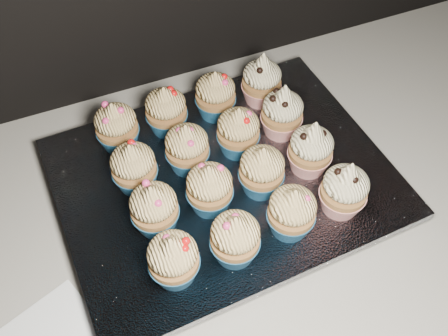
# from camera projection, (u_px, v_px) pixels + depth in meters

# --- Properties ---
(cabinet) EXTENTS (2.40, 0.60, 0.86)m
(cabinet) POSITION_uv_depth(u_px,v_px,m) (218.00, 332.00, 1.08)
(cabinet) COLOR black
(cabinet) RESTS_ON ground
(worktop) EXTENTS (2.44, 0.64, 0.04)m
(worktop) POSITION_uv_depth(u_px,v_px,m) (215.00, 221.00, 0.73)
(worktop) COLOR beige
(worktop) RESTS_ON cabinet
(baking_tray) EXTENTS (0.44, 0.34, 0.02)m
(baking_tray) POSITION_uv_depth(u_px,v_px,m) (224.00, 184.00, 0.73)
(baking_tray) COLOR black
(baking_tray) RESTS_ON worktop
(foil_lining) EXTENTS (0.48, 0.38, 0.01)m
(foil_lining) POSITION_uv_depth(u_px,v_px,m) (224.00, 177.00, 0.72)
(foil_lining) COLOR silver
(foil_lining) RESTS_ON baking_tray
(cupcake_0) EXTENTS (0.06, 0.06, 0.08)m
(cupcake_0) POSITION_uv_depth(u_px,v_px,m) (173.00, 259.00, 0.59)
(cupcake_0) COLOR #1C5985
(cupcake_0) RESTS_ON foil_lining
(cupcake_1) EXTENTS (0.06, 0.06, 0.08)m
(cupcake_1) POSITION_uv_depth(u_px,v_px,m) (235.00, 238.00, 0.61)
(cupcake_1) COLOR #1C5985
(cupcake_1) RESTS_ON foil_lining
(cupcake_2) EXTENTS (0.06, 0.06, 0.08)m
(cupcake_2) POSITION_uv_depth(u_px,v_px,m) (292.00, 212.00, 0.63)
(cupcake_2) COLOR #1C5985
(cupcake_2) RESTS_ON foil_lining
(cupcake_3) EXTENTS (0.06, 0.06, 0.10)m
(cupcake_3) POSITION_uv_depth(u_px,v_px,m) (344.00, 189.00, 0.65)
(cupcake_3) COLOR red
(cupcake_3) RESTS_ON foil_lining
(cupcake_4) EXTENTS (0.06, 0.06, 0.08)m
(cupcake_4) POSITION_uv_depth(u_px,v_px,m) (154.00, 208.00, 0.63)
(cupcake_4) COLOR #1C5985
(cupcake_4) RESTS_ON foil_lining
(cupcake_5) EXTENTS (0.06, 0.06, 0.08)m
(cupcake_5) POSITION_uv_depth(u_px,v_px,m) (210.00, 188.00, 0.65)
(cupcake_5) COLOR #1C5985
(cupcake_5) RESTS_ON foil_lining
(cupcake_6) EXTENTS (0.06, 0.06, 0.08)m
(cupcake_6) POSITION_uv_depth(u_px,v_px,m) (262.00, 170.00, 0.67)
(cupcake_6) COLOR #1C5985
(cupcake_6) RESTS_ON foil_lining
(cupcake_7) EXTENTS (0.06, 0.06, 0.10)m
(cupcake_7) POSITION_uv_depth(u_px,v_px,m) (311.00, 149.00, 0.69)
(cupcake_7) COLOR red
(cupcake_7) RESTS_ON foil_lining
(cupcake_8) EXTENTS (0.06, 0.06, 0.08)m
(cupcake_8) POSITION_uv_depth(u_px,v_px,m) (134.00, 167.00, 0.67)
(cupcake_8) COLOR #1C5985
(cupcake_8) RESTS_ON foil_lining
(cupcake_9) EXTENTS (0.06, 0.06, 0.08)m
(cupcake_9) POSITION_uv_depth(u_px,v_px,m) (187.00, 148.00, 0.70)
(cupcake_9) COLOR #1C5985
(cupcake_9) RESTS_ON foil_lining
(cupcake_10) EXTENTS (0.06, 0.06, 0.08)m
(cupcake_10) POSITION_uv_depth(u_px,v_px,m) (238.00, 131.00, 0.71)
(cupcake_10) COLOR #1C5985
(cupcake_10) RESTS_ON foil_lining
(cupcake_11) EXTENTS (0.06, 0.06, 0.10)m
(cupcake_11) POSITION_uv_depth(u_px,v_px,m) (282.00, 112.00, 0.74)
(cupcake_11) COLOR red
(cupcake_11) RESTS_ON foil_lining
(cupcake_12) EXTENTS (0.06, 0.06, 0.08)m
(cupcake_12) POSITION_uv_depth(u_px,v_px,m) (117.00, 127.00, 0.72)
(cupcake_12) COLOR #1C5985
(cupcake_12) RESTS_ON foil_lining
(cupcake_13) EXTENTS (0.06, 0.06, 0.08)m
(cupcake_13) POSITION_uv_depth(u_px,v_px,m) (166.00, 111.00, 0.74)
(cupcake_13) COLOR #1C5985
(cupcake_13) RESTS_ON foil_lining
(cupcake_14) EXTENTS (0.06, 0.06, 0.08)m
(cupcake_14) POSITION_uv_depth(u_px,v_px,m) (215.00, 95.00, 0.76)
(cupcake_14) COLOR #1C5985
(cupcake_14) RESTS_ON foil_lining
(cupcake_15) EXTENTS (0.06, 0.06, 0.10)m
(cupcake_15) POSITION_uv_depth(u_px,v_px,m) (262.00, 81.00, 0.78)
(cupcake_15) COLOR red
(cupcake_15) RESTS_ON foil_lining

